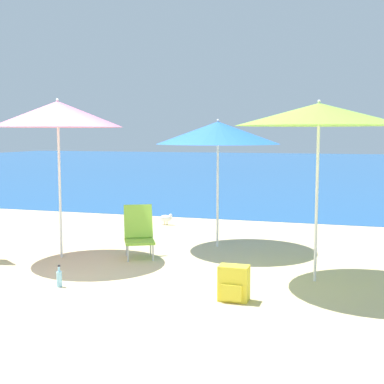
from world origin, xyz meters
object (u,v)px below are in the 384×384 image
object	(u,v)px
beach_chair_lime	(139,231)
beach_umbrella_lime	(319,115)
beach_umbrella_pink	(58,114)
backpack_yellow	(234,284)
seagull	(166,218)
water_bottle	(59,278)
beach_umbrella_blue	(218,133)

from	to	relation	value
beach_chair_lime	beach_umbrella_lime	bearing A→B (deg)	-39.80
beach_umbrella_lime	beach_chair_lime	xyz separation A→B (m)	(-2.62, 0.59, -1.68)
beach_umbrella_pink	beach_chair_lime	world-z (taller)	beach_umbrella_pink
beach_umbrella_pink	backpack_yellow	distance (m)	3.72
seagull	beach_umbrella_pink	bearing A→B (deg)	-99.21
beach_umbrella_lime	beach_chair_lime	world-z (taller)	beach_umbrella_lime
backpack_yellow	seagull	size ratio (longest dim) A/B	1.46
beach_chair_lime	seagull	world-z (taller)	beach_chair_lime
backpack_yellow	water_bottle	xyz separation A→B (m)	(-2.12, -0.10, -0.09)
beach_umbrella_lime	seagull	bearing A→B (deg)	133.48
beach_umbrella_lime	water_bottle	distance (m)	3.70
water_bottle	seagull	bearing A→B (deg)	93.59
backpack_yellow	beach_umbrella_pink	bearing A→B (deg)	156.34
beach_umbrella_pink	beach_umbrella_blue	bearing A→B (deg)	34.76
beach_umbrella_lime	water_bottle	size ratio (longest dim) A/B	8.41
beach_umbrella_pink	beach_umbrella_lime	bearing A→B (deg)	-3.30
beach_umbrella_pink	seagull	size ratio (longest dim) A/B	8.71
backpack_yellow	seagull	xyz separation A→B (m)	(-2.40, 4.44, -0.05)
beach_umbrella_pink	beach_umbrella_blue	size ratio (longest dim) A/B	1.13
beach_umbrella_pink	backpack_yellow	world-z (taller)	beach_umbrella_pink
backpack_yellow	seagull	bearing A→B (deg)	118.45
beach_chair_lime	backpack_yellow	size ratio (longest dim) A/B	1.95
beach_umbrella_pink	beach_umbrella_lime	size ratio (longest dim) A/B	1.05
beach_umbrella_pink	beach_chair_lime	bearing A→B (deg)	18.98
beach_umbrella_blue	seagull	bearing A→B (deg)	131.05
backpack_yellow	water_bottle	bearing A→B (deg)	-177.35
beach_umbrella_blue	beach_umbrella_pink	bearing A→B (deg)	-145.24
beach_umbrella_blue	beach_umbrella_lime	distance (m)	2.35
water_bottle	beach_umbrella_pink	bearing A→B (deg)	120.08
beach_umbrella_blue	backpack_yellow	world-z (taller)	beach_umbrella_blue
beach_umbrella_lime	water_bottle	xyz separation A→B (m)	(-2.91, -1.16, -1.96)
beach_umbrella_blue	backpack_yellow	bearing A→B (deg)	-71.83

